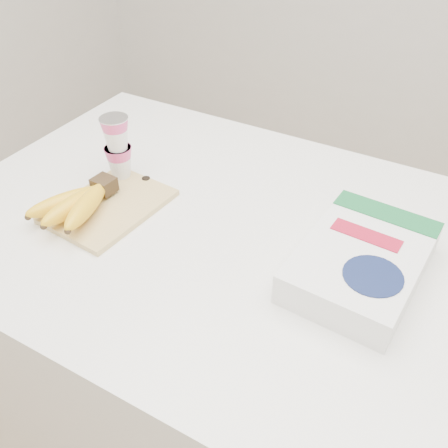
# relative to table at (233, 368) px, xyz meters

# --- Properties ---
(room) EXTENTS (4.00, 4.00, 4.00)m
(room) POSITION_rel_table_xyz_m (0.00, 0.00, 0.85)
(room) COLOR tan
(room) RESTS_ON ground
(table) EXTENTS (1.32, 0.88, 0.99)m
(table) POSITION_rel_table_xyz_m (0.00, 0.00, 0.00)
(table) COLOR white
(table) RESTS_ON ground
(cutting_board) EXTENTS (0.21, 0.28, 0.01)m
(cutting_board) POSITION_rel_table_xyz_m (-0.28, -0.07, 0.50)
(cutting_board) COLOR #D8BD76
(cutting_board) RESTS_ON table
(bananas) EXTENTS (0.16, 0.21, 0.07)m
(bananas) POSITION_rel_table_xyz_m (-0.32, -0.13, 0.53)
(bananas) COLOR #382816
(bananas) RESTS_ON cutting_board
(yogurt_stack) EXTENTS (0.07, 0.07, 0.15)m
(yogurt_stack) POSITION_rel_table_xyz_m (-0.33, 0.03, 0.59)
(yogurt_stack) COLOR white
(yogurt_stack) RESTS_ON cutting_board
(cereal_box) EXTENTS (0.23, 0.32, 0.07)m
(cereal_box) POSITION_rel_table_xyz_m (0.27, -0.00, 0.53)
(cereal_box) COLOR white
(cereal_box) RESTS_ON table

